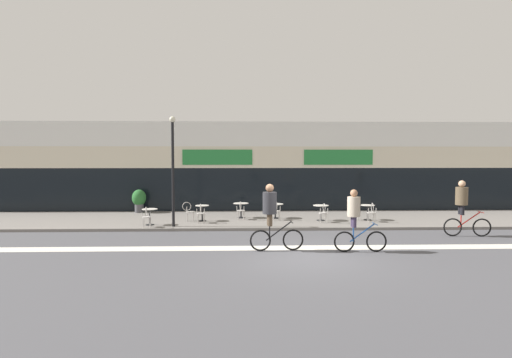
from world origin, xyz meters
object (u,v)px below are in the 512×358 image
bistro_table_5 (368,209)px  cafe_chair_3_near (276,209)px  cafe_chair_0_near (146,215)px  cafe_chair_4_near (324,211)px  cyclist_0 (356,216)px  bistro_table_3 (275,208)px  cafe_chair_1_near (201,212)px  cafe_chair_2_near (241,209)px  planter_pot (139,200)px  cafe_chair_5_side (355,209)px  cafe_chair_1_side (189,210)px  cafe_chair_5_near (372,211)px  bistro_table_1 (202,210)px  bistro_table_4 (321,210)px  lamp_post (173,163)px  bistro_table_0 (150,214)px  cyclist_2 (463,204)px  bistro_table_2 (241,207)px  cyclist_1 (271,212)px

bistro_table_5 → cafe_chair_3_near: cafe_chair_3_near is taller
cafe_chair_0_near → cafe_chair_4_near: size_ratio=1.00×
cyclist_0 → bistro_table_3: bearing=108.2°
cafe_chair_1_near → cafe_chair_2_near: (1.80, 0.93, 0.00)m
bistro_table_5 → planter_pot: size_ratio=0.58×
cafe_chair_2_near → cafe_chair_5_side: 5.44m
cafe_chair_1_side → cafe_chair_5_near: 8.50m
bistro_table_1 → cafe_chair_1_side: 0.63m
bistro_table_3 → cafe_chair_1_near: cafe_chair_1_near is taller
bistro_table_5 → cafe_chair_3_near: bearing=179.1°
bistro_table_5 → cafe_chair_0_near: cafe_chair_0_near is taller
bistro_table_1 → cafe_chair_5_side: bearing=0.3°
bistro_table_4 → lamp_post: bearing=-167.9°
cafe_chair_0_near → cafe_chair_3_near: size_ratio=1.00×
bistro_table_0 → bistro_table_1: size_ratio=0.96×
bistro_table_0 → cyclist_0: bearing=-31.4°
bistro_table_1 → bistro_table_0: bearing=-154.6°
bistro_table_3 → cafe_chair_5_near: 4.55m
cafe_chair_5_near → cafe_chair_5_side: size_ratio=1.00×
bistro_table_5 → bistro_table_1: bearing=-179.7°
bistro_table_5 → cyclist_2: (2.71, -3.41, 0.64)m
bistro_table_1 → cyclist_0: 8.11m
bistro_table_1 → bistro_table_4: bistro_table_1 is taller
bistro_table_3 → cafe_chair_1_near: (-3.50, -1.36, -0.00)m
bistro_table_2 → planter_pot: bearing=159.4°
bistro_table_0 → cafe_chair_5_near: bearing=2.6°
cafe_chair_0_near → cyclist_0: (7.82, -4.15, 0.54)m
cafe_chair_1_side → bistro_table_1: bearing=-5.8°
cafe_chair_4_near → lamp_post: (-6.69, -0.81, 2.25)m
cafe_chair_0_near → planter_pot: planter_pot is taller
cyclist_2 → bistro_table_2: bearing=159.4°
bistro_table_3 → cafe_chair_0_near: size_ratio=0.88×
bistro_table_1 → bistro_table_3: 3.58m
bistro_table_2 → lamp_post: size_ratio=0.16×
bistro_table_0 → cyclist_2: (12.77, -2.32, 0.65)m
bistro_table_3 → cyclist_2: 8.20m
cafe_chair_2_near → cyclist_1: 6.02m
cafe_chair_1_near → cafe_chair_1_side: bearing=43.8°
lamp_post → cyclist_1: lamp_post is taller
bistro_table_1 → cafe_chair_1_near: cafe_chair_1_near is taller
bistro_table_3 → bistro_table_2: bearing=173.4°
bistro_table_2 → cafe_chair_0_near: (-4.01, -2.60, -0.01)m
cafe_chair_4_near → cyclist_0: bearing=176.8°
cafe_chair_5_near → cyclist_0: 5.72m
cyclist_0 → bistro_table_2: bearing=119.7°
bistro_table_0 → cyclist_2: cyclist_2 is taller
bistro_table_4 → bistro_table_5: 2.26m
bistro_table_1 → planter_pot: size_ratio=0.59×
bistro_table_2 → cyclist_1: cyclist_1 is taller
bistro_table_1 → cafe_chair_4_near: 5.64m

